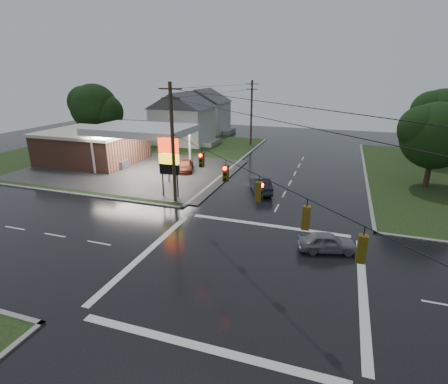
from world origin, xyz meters
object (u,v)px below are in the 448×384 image
(car_pump, at_px, (185,166))
(gas_station, at_px, (99,145))
(car_north, at_px, (261,185))
(tree_ne_near, at_px, (437,136))
(tree_ne_far, at_px, (443,117))
(utility_pole_nw, at_px, (173,143))
(house_near, at_px, (183,117))
(pylon_sign, at_px, (169,158))
(house_far, at_px, (204,110))
(tree_nw_behind, at_px, (95,108))
(car_crossing, at_px, (327,242))
(utility_pole_n, at_px, (251,112))

(car_pump, bearing_deg, gas_station, 160.26)
(gas_station, bearing_deg, car_north, -11.63)
(tree_ne_near, relative_size, tree_ne_far, 0.92)
(utility_pole_nw, distance_m, tree_ne_near, 26.74)
(utility_pole_nw, xyz_separation_m, tree_ne_far, (26.65, 24.49, 0.46))
(house_near, bearing_deg, car_pump, -64.39)
(pylon_sign, height_order, utility_pole_nw, utility_pole_nw)
(tree_ne_near, xyz_separation_m, tree_ne_far, (3.01, 12.00, 0.62))
(house_near, bearing_deg, tree_ne_near, -21.76)
(pylon_sign, bearing_deg, house_far, 106.98)
(tree_nw_behind, xyz_separation_m, tree_ne_far, (50.99, 4.00, -0.00))
(utility_pole_nw, xyz_separation_m, house_near, (-11.45, 26.50, -1.32))
(car_pump, bearing_deg, tree_ne_near, -14.64)
(car_crossing, bearing_deg, utility_pole_nw, 53.87)
(house_near, xyz_separation_m, tree_ne_far, (38.10, -2.01, 1.77))
(utility_pole_n, distance_m, car_north, 24.59)
(utility_pole_n, xyz_separation_m, car_crossing, (14.26, -33.90, -4.79))
(car_north, bearing_deg, utility_pole_nw, 14.27)
(gas_station, bearing_deg, car_pump, -0.20)
(gas_station, xyz_separation_m, house_far, (3.73, 28.30, 1.86))
(pylon_sign, bearing_deg, tree_ne_near, 25.01)
(pylon_sign, xyz_separation_m, utility_pole_nw, (1.00, -1.00, 1.71))
(car_north, xyz_separation_m, car_pump, (-10.67, 4.74, -0.12))
(utility_pole_nw, xyz_separation_m, tree_nw_behind, (-24.34, 20.49, 0.46))
(utility_pole_nw, relative_size, house_near, 1.00)
(utility_pole_nw, bearing_deg, utility_pole_n, 90.00)
(gas_station, relative_size, utility_pole_nw, 2.38)
(house_far, height_order, car_crossing, house_far)
(utility_pole_nw, relative_size, car_crossing, 2.78)
(gas_station, distance_m, tree_ne_far, 45.29)
(tree_nw_behind, bearing_deg, house_near, 24.98)
(utility_pole_nw, distance_m, car_north, 10.17)
(utility_pole_nw, relative_size, car_pump, 2.39)
(pylon_sign, distance_m, utility_pole_n, 27.56)
(gas_station, bearing_deg, car_crossing, -27.13)
(pylon_sign, bearing_deg, car_pump, 105.95)
(gas_station, distance_m, tree_nw_behind, 13.63)
(utility_pole_n, bearing_deg, car_pump, -101.15)
(utility_pole_nw, xyz_separation_m, car_crossing, (14.26, -5.40, -5.05))
(tree_nw_behind, xyz_separation_m, car_crossing, (38.60, -25.89, -5.51))
(gas_station, bearing_deg, house_near, 73.83)
(utility_pole_nw, distance_m, house_far, 40.48)
(utility_pole_n, xyz_separation_m, car_pump, (-3.62, -18.34, -4.80))
(utility_pole_n, xyz_separation_m, car_north, (7.06, -23.08, -4.68))
(pylon_sign, xyz_separation_m, car_pump, (-2.62, 9.16, -3.34))
(car_pump, bearing_deg, tree_ne_far, 5.81)
(utility_pole_n, height_order, tree_nw_behind, utility_pole_n)
(house_far, xyz_separation_m, car_pump, (8.83, -28.34, -3.74))
(utility_pole_n, distance_m, tree_nw_behind, 25.63)
(utility_pole_nw, height_order, tree_ne_near, utility_pole_nw)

